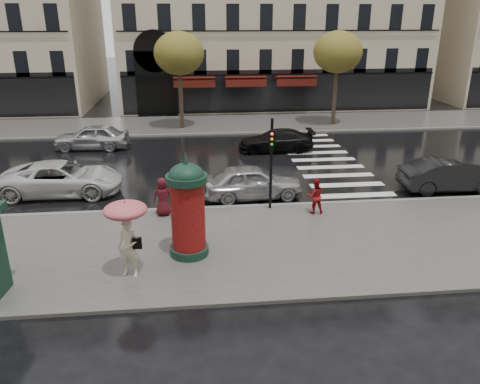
{
  "coord_description": "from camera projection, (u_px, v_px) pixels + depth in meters",
  "views": [
    {
      "loc": [
        -1.26,
        -15.01,
        7.63
      ],
      "look_at": [
        0.44,
        1.5,
        1.32
      ],
      "focal_mm": 35.0,
      "sensor_mm": 36.0,
      "label": 1
    }
  ],
  "objects": [
    {
      "name": "car_darkgrey",
      "position": [
        450.0,
        175.0,
        21.43
      ],
      "size": [
        4.48,
        1.58,
        1.47
      ],
      "primitive_type": "imported",
      "rotation": [
        0.0,
        0.0,
        1.57
      ],
      "color": "black",
      "rests_on": "ground"
    },
    {
      "name": "far_kerb",
      "position": [
        212.0,
        134.0,
        31.65
      ],
      "size": [
        90.0,
        0.25,
        0.14
      ],
      "primitive_type": "cube",
      "color": "slate",
      "rests_on": "ground"
    },
    {
      "name": "man_burgundy",
      "position": [
        163.0,
        197.0,
        18.46
      ],
      "size": [
        0.81,
        0.58,
        1.55
      ],
      "primitive_type": "imported",
      "rotation": [
        0.0,
        0.0,
        3.27
      ],
      "color": "#470E15",
      "rests_on": "near_sidewalk"
    },
    {
      "name": "traffic_light",
      "position": [
        271.0,
        156.0,
        18.55
      ],
      "size": [
        0.26,
        0.36,
        3.75
      ],
      "color": "black",
      "rests_on": "near_sidewalk"
    },
    {
      "name": "zebra_crossing",
      "position": [
        323.0,
        159.0,
        26.29
      ],
      "size": [
        3.6,
        11.75,
        0.01
      ],
      "primitive_type": "cube",
      "color": "silver",
      "rests_on": "ground"
    },
    {
      "name": "morris_column",
      "position": [
        188.0,
        207.0,
        15.1
      ],
      "size": [
        1.33,
        1.33,
        3.57
      ],
      "color": "#123024",
      "rests_on": "near_sidewalk"
    },
    {
      "name": "woman_umbrella",
      "position": [
        127.0,
        227.0,
        13.84
      ],
      "size": [
        1.29,
        1.29,
        2.48
      ],
      "color": "#EFDFC5",
      "rests_on": "near_sidewalk"
    },
    {
      "name": "car_white",
      "position": [
        62.0,
        178.0,
        21.01
      ],
      "size": [
        5.39,
        2.56,
        1.48
      ],
      "primitive_type": "imported",
      "rotation": [
        0.0,
        0.0,
        1.55
      ],
      "color": "silver",
      "rests_on": "ground"
    },
    {
      "name": "tree_far_right",
      "position": [
        338.0,
        52.0,
        32.56
      ],
      "size": [
        3.4,
        3.4,
        6.64
      ],
      "color": "#38281C",
      "rests_on": "ground"
    },
    {
      "name": "tree_far_left",
      "position": [
        179.0,
        54.0,
        31.5
      ],
      "size": [
        3.4,
        3.4,
        6.64
      ],
      "color": "#38281C",
      "rests_on": "ground"
    },
    {
      "name": "car_far_silver",
      "position": [
        92.0,
        137.0,
        28.13
      ],
      "size": [
        4.5,
        2.02,
        1.5
      ],
      "primitive_type": "imported",
      "rotation": [
        0.0,
        0.0,
        -1.63
      ],
      "color": "#B9B9BE",
      "rests_on": "ground"
    },
    {
      "name": "far_sidewalk",
      "position": [
        210.0,
        124.0,
        34.44
      ],
      "size": [
        90.0,
        6.0,
        0.12
      ],
      "primitive_type": "cube",
      "color": "#474744",
      "rests_on": "ground"
    },
    {
      "name": "ground",
      "position": [
        232.0,
        242.0,
        16.79
      ],
      "size": [
        160.0,
        160.0,
        0.0
      ],
      "primitive_type": "plane",
      "color": "black",
      "rests_on": "ground"
    },
    {
      "name": "near_kerb",
      "position": [
        226.0,
        208.0,
        19.56
      ],
      "size": [
        90.0,
        0.25,
        0.14
      ],
      "primitive_type": "cube",
      "color": "slate",
      "rests_on": "ground"
    },
    {
      "name": "woman_red",
      "position": [
        315.0,
        196.0,
        18.68
      ],
      "size": [
        0.72,
        0.57,
        1.46
      ],
      "primitive_type": "imported",
      "rotation": [
        0.0,
        0.0,
        3.12
      ],
      "color": "maroon",
      "rests_on": "near_sidewalk"
    },
    {
      "name": "car_silver",
      "position": [
        252.0,
        182.0,
        20.55
      ],
      "size": [
        4.51,
        2.07,
        1.5
      ],
      "primitive_type": "imported",
      "rotation": [
        0.0,
        0.0,
        1.64
      ],
      "color": "#AFB0B4",
      "rests_on": "ground"
    },
    {
      "name": "car_black",
      "position": [
        276.0,
        140.0,
        27.74
      ],
      "size": [
        4.47,
        1.91,
        1.28
      ],
      "primitive_type": "imported",
      "rotation": [
        0.0,
        0.0,
        -1.6
      ],
      "color": "black",
      "rests_on": "ground"
    },
    {
      "name": "near_sidewalk",
      "position": [
        233.0,
        246.0,
        16.31
      ],
      "size": [
        90.0,
        7.0,
        0.12
      ],
      "primitive_type": "cube",
      "color": "#474744",
      "rests_on": "ground"
    }
  ]
}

